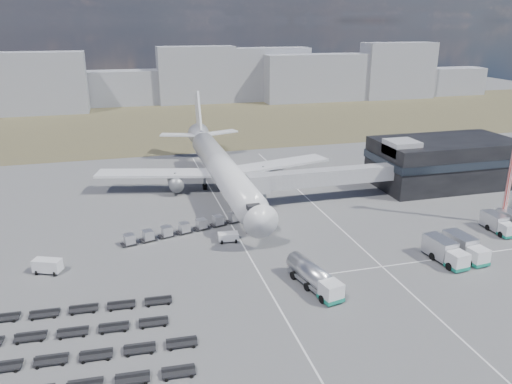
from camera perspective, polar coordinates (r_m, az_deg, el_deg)
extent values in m
plane|color=#565659|center=(77.24, 0.77, -7.32)|extent=(420.00, 420.00, 0.00)
cube|color=#49422C|center=(180.85, -8.90, 7.85)|extent=(420.00, 90.00, 0.01)
cube|color=silver|center=(81.14, -1.57, -5.97)|extent=(0.25, 110.00, 0.01)
cube|color=silver|center=(86.73, 10.10, -4.57)|extent=(0.25, 110.00, 0.01)
cube|color=silver|center=(80.89, 19.85, -7.26)|extent=(40.00, 0.25, 0.01)
cube|color=black|center=(116.43, 20.70, 3.20)|extent=(30.00, 16.00, 10.00)
cube|color=#262D38|center=(116.13, 20.77, 3.77)|extent=(30.40, 16.40, 1.60)
cube|color=#939399|center=(107.18, 16.33, 4.88)|extent=(6.00, 6.00, 3.00)
cube|color=#939399|center=(99.04, 7.63, 1.71)|extent=(29.80, 3.00, 3.00)
cube|color=#939399|center=(94.37, 0.20, 1.01)|extent=(4.00, 3.60, 3.40)
cylinder|color=slate|center=(96.03, 0.99, -0.28)|extent=(0.70, 0.70, 5.10)
cylinder|color=black|center=(96.74, 0.98, -1.45)|extent=(1.40, 0.90, 1.40)
cylinder|color=silver|center=(102.59, -3.81, 2.57)|extent=(5.60, 48.00, 5.60)
cone|color=silver|center=(78.16, 0.08, -2.74)|extent=(5.60, 5.00, 5.60)
cone|color=silver|center=(129.11, -6.32, 6.29)|extent=(5.60, 8.00, 5.60)
cube|color=black|center=(79.67, -0.30, -1.69)|extent=(2.20, 2.00, 0.80)
cube|color=silver|center=(106.11, -11.24, 2.12)|extent=(25.59, 11.38, 0.50)
cube|color=silver|center=(110.68, 2.29, 3.18)|extent=(25.59, 11.38, 0.50)
cylinder|color=slate|center=(104.96, -9.20, 1.08)|extent=(3.00, 5.00, 3.00)
cylinder|color=slate|center=(108.36, 0.83, 1.90)|extent=(3.00, 5.00, 3.00)
cube|color=silver|center=(130.27, -8.87, 6.47)|extent=(9.49, 5.63, 0.35)
cube|color=silver|center=(131.87, -4.09, 6.80)|extent=(9.49, 5.63, 0.35)
cube|color=silver|center=(130.91, -6.63, 9.00)|extent=(0.50, 9.06, 11.45)
cylinder|color=slate|center=(84.62, -0.90, -3.95)|extent=(0.50, 0.50, 2.50)
cylinder|color=slate|center=(107.01, -5.87, 0.93)|extent=(0.60, 0.60, 2.50)
cylinder|color=slate|center=(108.15, -2.53, 1.21)|extent=(0.60, 0.60, 2.50)
cylinder|color=black|center=(84.91, -0.90, -4.42)|extent=(0.50, 1.20, 1.20)
cube|color=gray|center=(213.05, -24.76, 11.19)|extent=(43.71, 12.00, 23.17)
cube|color=gray|center=(224.13, -16.02, 11.34)|extent=(41.84, 12.00, 14.36)
cube|color=gray|center=(223.88, -6.82, 13.15)|extent=(33.08, 12.00, 23.94)
cube|color=gray|center=(228.86, -0.70, 13.28)|extent=(53.39, 12.00, 22.96)
cube|color=gray|center=(229.93, 7.55, 12.84)|extent=(52.16, 12.00, 20.44)
cube|color=gray|center=(245.24, 15.86, 13.20)|extent=(33.23, 12.00, 24.95)
cube|color=gray|center=(264.59, 20.83, 11.74)|extent=(36.98, 12.00, 12.69)
cube|color=silver|center=(65.64, 8.58, -11.14)|extent=(2.98, 2.98, 2.40)
cube|color=#157B62|center=(66.11, 8.54, -11.85)|extent=(3.11, 3.11, 0.52)
cylinder|color=silver|center=(69.05, 6.09, -8.97)|extent=(4.23, 8.21, 2.61)
cube|color=slate|center=(69.62, 6.06, -9.84)|extent=(4.12, 8.19, 0.37)
cylinder|color=black|center=(68.62, 6.78, -10.58)|extent=(2.90, 1.70, 1.15)
cube|color=silver|center=(81.85, -3.21, -5.20)|extent=(3.44, 2.14, 1.48)
cube|color=silver|center=(77.83, -22.72, -7.84)|extent=(4.28, 3.14, 2.11)
cube|color=silver|center=(111.45, 1.97, 2.03)|extent=(4.04, 6.99, 3.06)
cube|color=#157B62|center=(111.83, 1.96, 1.42)|extent=(4.17, 7.12, 0.49)
cube|color=silver|center=(78.31, 22.06, -7.26)|extent=(2.80, 2.70, 2.44)
cube|color=#157B62|center=(78.71, 21.97, -7.88)|extent=(2.92, 2.82, 0.50)
cube|color=silver|center=(80.66, 20.24, -5.91)|extent=(3.19, 5.36, 2.88)
cube|color=silver|center=(80.81, 24.03, -6.72)|extent=(2.80, 2.70, 2.44)
cube|color=#157B62|center=(81.19, 23.95, -7.32)|extent=(2.92, 2.82, 0.50)
cube|color=silver|center=(83.08, 22.22, -5.43)|extent=(3.19, 5.36, 2.88)
cube|color=silver|center=(93.07, 26.81, -3.91)|extent=(2.25, 2.15, 2.14)
cube|color=#157B62|center=(93.37, 26.73, -4.38)|extent=(2.34, 2.25, 0.44)
cube|color=silver|center=(95.27, 25.53, -2.95)|extent=(2.36, 4.48, 2.53)
cube|color=silver|center=(97.39, 27.02, -2.73)|extent=(2.36, 4.48, 2.53)
cube|color=black|center=(83.12, -14.26, -5.73)|extent=(2.91, 2.21, 0.18)
cube|color=silver|center=(82.78, -14.31, -5.20)|extent=(1.95, 1.95, 1.49)
cube|color=black|center=(83.92, -12.18, -5.32)|extent=(2.91, 2.21, 0.18)
cube|color=silver|center=(83.58, -12.22, -4.79)|extent=(1.95, 1.95, 1.49)
cube|color=black|center=(84.83, -10.15, -4.91)|extent=(2.91, 2.21, 0.18)
cube|color=silver|center=(84.50, -10.18, -4.38)|extent=(1.95, 1.95, 1.49)
cube|color=black|center=(85.85, -8.16, -4.50)|extent=(2.91, 2.21, 0.18)
cube|color=silver|center=(85.52, -8.19, -3.98)|extent=(1.95, 1.95, 1.49)
cube|color=black|center=(86.98, -6.23, -4.09)|extent=(2.91, 2.21, 0.18)
cube|color=silver|center=(86.65, -6.25, -3.58)|extent=(1.95, 1.95, 1.49)
cube|color=black|center=(88.20, -4.35, -3.69)|extent=(2.91, 2.21, 0.18)
cube|color=silver|center=(87.88, -4.36, -3.19)|extent=(1.95, 1.95, 1.49)
cube|color=black|center=(89.52, -2.52, -3.30)|extent=(2.91, 2.21, 0.18)
cube|color=silver|center=(89.21, -2.53, -2.80)|extent=(1.95, 1.95, 1.49)
cube|color=black|center=(90.94, -0.75, -2.92)|extent=(2.91, 2.21, 0.18)
cube|color=silver|center=(90.63, -0.75, -2.43)|extent=(1.95, 1.95, 1.49)
cube|color=black|center=(59.30, -20.78, -17.20)|extent=(27.46, 3.10, 0.82)
cube|color=black|center=(63.22, -20.20, -14.67)|extent=(22.90, 2.87, 0.82)
cube|color=black|center=(67.25, -19.70, -12.44)|extent=(22.90, 2.87, 0.82)
cube|color=#565659|center=(99.12, 26.30, -3.18)|extent=(2.22, 2.22, 0.33)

